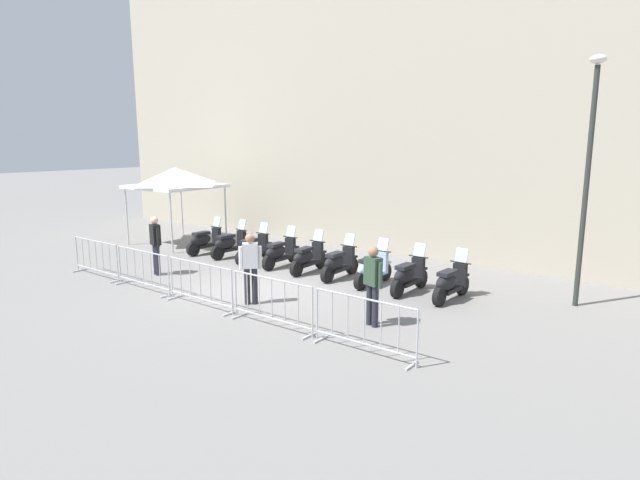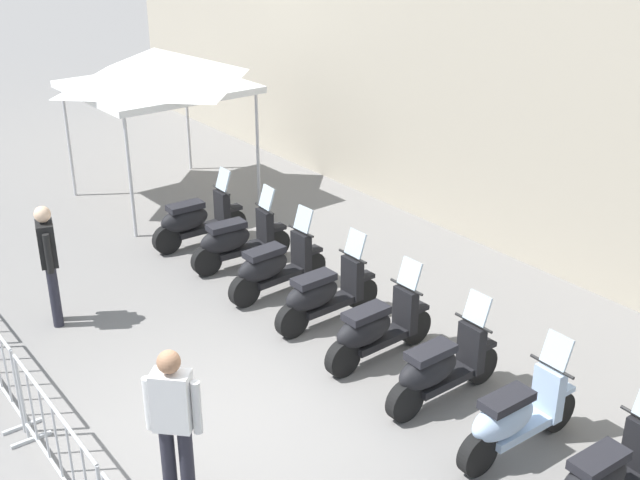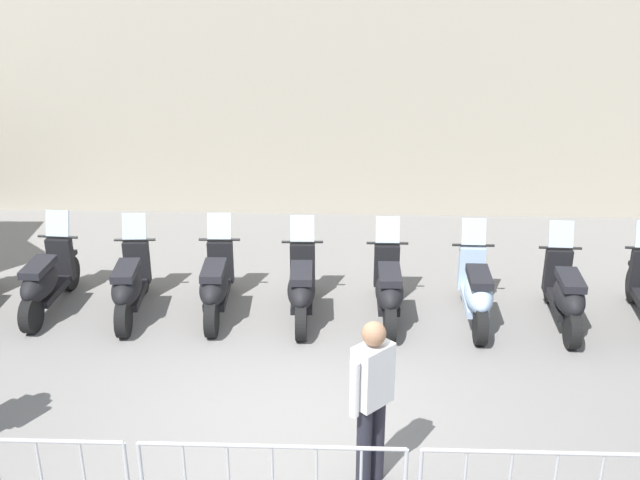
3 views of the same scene
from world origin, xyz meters
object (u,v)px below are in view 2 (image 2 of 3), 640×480
motorcycle_5 (440,369)px  canopy_tent (156,69)px  motorcycle_2 (274,267)px  motorcycle_3 (323,295)px  officer_mid_plaza (49,259)px  motorcycle_4 (376,329)px  motorcycle_0 (196,220)px  officer_by_barriers (174,420)px  motorcycle_7 (606,478)px  barrier_segment_2 (58,449)px  motorcycle_6 (515,417)px  motorcycle_1 (237,240)px

motorcycle_5 → canopy_tent: 8.26m
motorcycle_2 → motorcycle_3: (1.13, 0.02, 0.00)m
officer_mid_plaza → motorcycle_4: bearing=38.9°
motorcycle_2 → canopy_tent: canopy_tent is taller
motorcycle_0 → canopy_tent: bearing=163.9°
motorcycle_4 → officer_by_barriers: 3.35m
canopy_tent → motorcycle_7: bearing=-5.0°
motorcycle_0 → officer_by_barriers: officer_by_barriers is taller
motorcycle_2 → motorcycle_0: bearing=179.6°
motorcycle_3 → motorcycle_7: 4.54m
motorcycle_5 → motorcycle_7: bearing=-3.4°
officer_mid_plaza → canopy_tent: (-3.38, 3.52, 1.54)m
motorcycle_3 → barrier_segment_2: motorcycle_3 is taller
barrier_segment_2 → officer_mid_plaza: size_ratio=1.28×
motorcycle_7 → officer_mid_plaza: (-6.85, -2.62, 0.53)m
motorcycle_6 → barrier_segment_2: 4.63m
motorcycle_2 → motorcycle_5: 3.40m
motorcycle_3 → motorcycle_7: size_ratio=1.00×
motorcycle_5 → motorcycle_7: (2.26, -0.14, 0.00)m
motorcycle_1 → motorcycle_7: (6.81, -0.31, 0.00)m
motorcycle_2 → officer_mid_plaza: officer_mid_plaza is taller
motorcycle_6 → canopy_tent: bearing=174.9°
motorcycle_0 → motorcycle_3: size_ratio=1.00×
motorcycle_6 → officer_by_barriers: officer_by_barriers is taller
officer_by_barriers → canopy_tent: size_ratio=0.59×
motorcycle_4 → barrier_segment_2: size_ratio=0.78×
canopy_tent → motorcycle_6: bearing=-5.1°
motorcycle_3 → canopy_tent: canopy_tent is taller
motorcycle_2 → barrier_segment_2: bearing=-62.3°
officer_mid_plaza → barrier_segment_2: bearing=-20.8°
motorcycle_4 → motorcycle_0: bearing=179.1°
motorcycle_6 → officer_mid_plaza: (-5.72, -2.70, 0.53)m
motorcycle_1 → motorcycle_4: same height
motorcycle_0 → motorcycle_5: (5.68, -0.10, 0.00)m
motorcycle_2 → motorcycle_3: size_ratio=1.00×
officer_by_barriers → barrier_segment_2: bearing=-135.9°
motorcycle_3 → canopy_tent: (-5.70, 0.66, 2.06)m
motorcycle_5 → motorcycle_6: (1.13, -0.06, 0.00)m
motorcycle_5 → motorcycle_1: bearing=177.7°
motorcycle_6 → officer_by_barriers: (-1.52, -3.14, 0.53)m
motorcycle_4 → motorcycle_7: 3.40m
motorcycle_2 → motorcycle_7: (5.66, -0.22, 0.00)m
motorcycle_6 → motorcycle_7: (1.13, -0.08, 0.00)m
motorcycle_1 → motorcycle_7: 6.81m
motorcycle_3 → canopy_tent: bearing=173.4°
motorcycle_0 → barrier_segment_2: motorcycle_0 is taller
motorcycle_4 → motorcycle_1: bearing=177.5°
officer_mid_plaza → motorcycle_3: bearing=50.9°
motorcycle_3 → motorcycle_5: bearing=-2.5°
motorcycle_2 → barrier_segment_2: motorcycle_2 is taller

